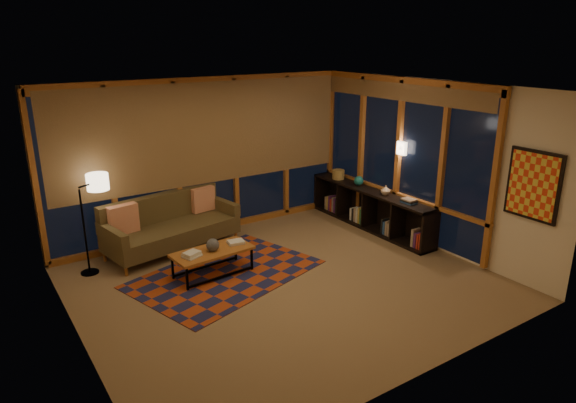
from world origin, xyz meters
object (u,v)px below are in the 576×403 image
floor_lamp (84,227)px  sofa (172,225)px  bookshelf (370,209)px  coffee_table (213,262)px

floor_lamp → sofa: bearing=-22.4°
floor_lamp → bookshelf: floor_lamp is taller
sofa → coffee_table: bearing=-93.3°
coffee_table → floor_lamp: bearing=140.2°
coffee_table → sofa: bearing=92.2°
bookshelf → coffee_table: bearing=-176.6°
sofa → floor_lamp: bearing=175.5°
floor_lamp → bookshelf: bearing=-38.3°
sofa → coffee_table: size_ratio=1.83×
sofa → coffee_table: sofa is taller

